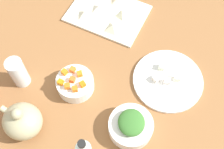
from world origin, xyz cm
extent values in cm
cube|color=#915F36|center=(0.00, 0.00, 1.50)|extent=(190.00, 190.00, 3.00)
cube|color=white|center=(16.91, -26.76, 3.50)|extent=(32.46, 24.67, 1.00)
cylinder|color=white|center=(-18.12, -9.89, 3.60)|extent=(25.85, 25.85, 1.20)
cylinder|color=white|center=(-14.36, 13.12, 5.53)|extent=(15.01, 15.01, 5.06)
cylinder|color=white|center=(10.32, 8.60, 5.63)|extent=(13.39, 13.39, 5.26)
ellipsoid|color=tan|center=(17.24, 29.45, 8.26)|extent=(13.34, 12.57, 10.52)
sphere|color=tan|center=(17.24, 29.45, 15.01)|extent=(3.73, 3.73, 3.73)
cylinder|color=tan|center=(22.91, 29.45, 9.57)|extent=(5.38, 2.00, 3.93)
cylinder|color=silver|center=(-6.79, 29.11, 19.89)|extent=(2.09, 2.09, 4.04)
cylinder|color=black|center=(-6.79, 29.11, 22.52)|extent=(2.32, 2.32, 1.20)
cylinder|color=white|center=(29.00, 15.90, 9.42)|extent=(5.95, 5.95, 12.84)
cube|color=orange|center=(12.91, 5.56, 9.16)|extent=(1.95, 1.95, 1.80)
cube|color=orange|center=(13.92, 11.82, 9.16)|extent=(1.95, 1.95, 1.80)
cube|color=orange|center=(8.11, 11.61, 9.16)|extent=(2.52, 2.52, 1.80)
cube|color=orange|center=(10.84, 8.97, 9.16)|extent=(2.11, 2.11, 1.80)
cube|color=orange|center=(10.99, 11.99, 9.16)|extent=(2.53, 2.53, 1.80)
cube|color=orange|center=(9.78, 5.81, 9.16)|extent=(2.55, 2.55, 1.80)
cube|color=orange|center=(14.92, 7.80, 9.16)|extent=(2.13, 2.13, 1.80)
cube|color=orange|center=(6.77, 8.78, 9.16)|extent=(2.44, 2.44, 1.80)
ellipsoid|color=#3A732E|center=(-14.36, 13.12, 9.76)|extent=(12.20, 12.46, 3.39)
cube|color=white|center=(-13.95, -13.12, 5.30)|extent=(2.55, 2.55, 2.20)
cube|color=white|center=(-18.03, -8.41, 5.30)|extent=(2.94, 2.94, 2.20)
cube|color=#F9EBCE|center=(-20.73, -11.47, 5.30)|extent=(2.82, 2.82, 2.20)
cube|color=white|center=(-14.18, -7.45, 5.30)|extent=(2.81, 2.81, 2.20)
pyramid|color=beige|center=(20.88, -26.09, 5.20)|extent=(6.85, 7.27, 2.40)
pyramid|color=beige|center=(10.83, -20.25, 5.32)|extent=(7.64, 7.67, 2.64)
pyramid|color=beige|center=(24.44, -20.70, 5.29)|extent=(5.94, 6.11, 2.58)
pyramid|color=beige|center=(10.83, -28.13, 5.33)|extent=(5.93, 5.96, 2.66)
camera|label=1|loc=(-23.91, 43.36, 100.54)|focal=47.32mm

